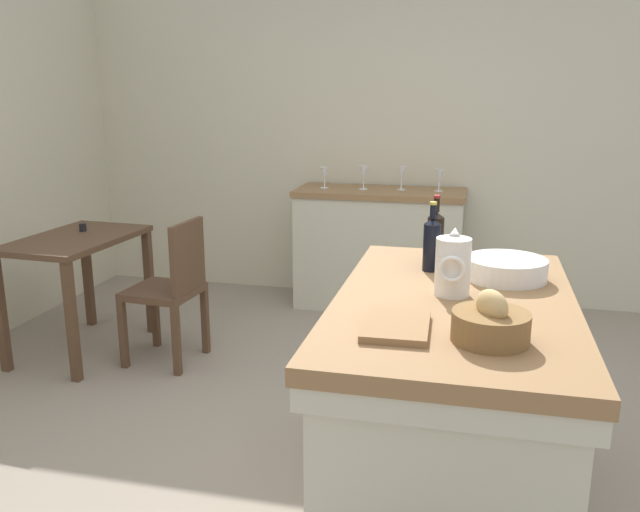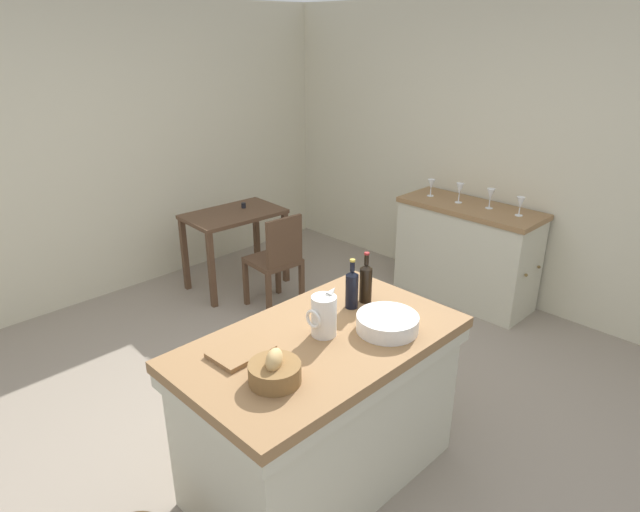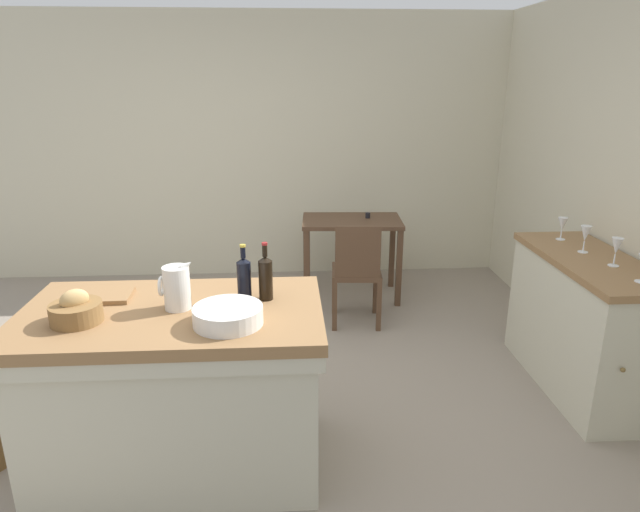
{
  "view_description": "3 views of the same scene",
  "coord_description": "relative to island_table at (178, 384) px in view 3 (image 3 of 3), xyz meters",
  "views": [
    {
      "loc": [
        -2.61,
        -0.58,
        1.66
      ],
      "look_at": [
        0.4,
        0.14,
        0.86
      ],
      "focal_mm": 37.25,
      "sensor_mm": 36.0,
      "label": 1
    },
    {
      "loc": [
        -1.95,
        -2.24,
        2.37
      ],
      "look_at": [
        0.55,
        0.28,
        0.88
      ],
      "focal_mm": 30.91,
      "sensor_mm": 36.0,
      "label": 2
    },
    {
      "loc": [
        0.33,
        -3.09,
        1.99
      ],
      "look_at": [
        0.54,
        0.26,
        0.91
      ],
      "focal_mm": 31.2,
      "sensor_mm": 36.0,
      "label": 3
    }
  ],
  "objects": [
    {
      "name": "writing_desk",
      "position": [
        1.18,
        2.35,
        0.14
      ],
      "size": [
        0.93,
        0.61,
        0.8
      ],
      "color": "#513826",
      "rests_on": "ground"
    },
    {
      "name": "wine_glass_left",
      "position": [
        2.54,
        0.49,
        0.54
      ],
      "size": [
        0.07,
        0.07,
        0.18
      ],
      "color": "white",
      "rests_on": "side_cabinet"
    },
    {
      "name": "bread_basket",
      "position": [
        -0.41,
        -0.12,
        0.47
      ],
      "size": [
        0.24,
        0.24,
        0.16
      ],
      "color": "brown",
      "rests_on": "island_table"
    },
    {
      "name": "wine_bottle_amber",
      "position": [
        0.35,
        0.11,
        0.53
      ],
      "size": [
        0.07,
        0.07,
        0.29
      ],
      "color": "black",
      "rests_on": "island_table"
    },
    {
      "name": "wash_bowl",
      "position": [
        0.3,
        -0.19,
        0.46
      ],
      "size": [
        0.32,
        0.32,
        0.09
      ],
      "primitive_type": "cylinder",
      "color": "silver",
      "rests_on": "island_table"
    },
    {
      "name": "wine_glass_right",
      "position": [
        2.5,
        1.07,
        0.53
      ],
      "size": [
        0.07,
        0.07,
        0.16
      ],
      "color": "white",
      "rests_on": "side_cabinet"
    },
    {
      "name": "wine_glass_middle",
      "position": [
        2.5,
        0.77,
        0.54
      ],
      "size": [
        0.07,
        0.07,
        0.18
      ],
      "color": "white",
      "rests_on": "side_cabinet"
    },
    {
      "name": "island_table",
      "position": [
        0.0,
        0.0,
        0.0
      ],
      "size": [
        1.49,
        0.86,
        0.9
      ],
      "color": "olive",
      "rests_on": "ground"
    },
    {
      "name": "ground_plane",
      "position": [
        0.25,
        0.52,
        -0.49
      ],
      "size": [
        6.76,
        6.76,
        0.0
      ],
      "primitive_type": "plane",
      "color": "gray"
    },
    {
      "name": "pitcher",
      "position": [
        0.03,
        0.01,
        0.53
      ],
      "size": [
        0.17,
        0.13,
        0.26
      ],
      "color": "silver",
      "rests_on": "island_table"
    },
    {
      "name": "side_cabinet",
      "position": [
        2.51,
        0.64,
        -0.03
      ],
      "size": [
        0.52,
        1.28,
        0.9
      ],
      "color": "olive",
      "rests_on": "ground"
    },
    {
      "name": "wine_bottle_dark",
      "position": [
        0.46,
        0.11,
        0.54
      ],
      "size": [
        0.07,
        0.07,
        0.3
      ],
      "color": "black",
      "rests_on": "island_table"
    },
    {
      "name": "wooden_chair",
      "position": [
        1.15,
        1.7,
        -0.01
      ],
      "size": [
        0.43,
        0.43,
        0.89
      ],
      "color": "#513826",
      "rests_on": "ground"
    },
    {
      "name": "cutting_board",
      "position": [
        -0.38,
        0.17,
        0.43
      ],
      "size": [
        0.29,
        0.22,
        0.02
      ],
      "primitive_type": "cube",
      "rotation": [
        0.0,
        0.0,
        0.04
      ],
      "color": "olive",
      "rests_on": "island_table"
    },
    {
      "name": "wall_back",
      "position": [
        0.25,
        3.12,
        0.81
      ],
      "size": [
        5.32,
        0.12,
        2.6
      ],
      "primitive_type": "cube",
      "color": "beige",
      "rests_on": "ground"
    }
  ]
}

